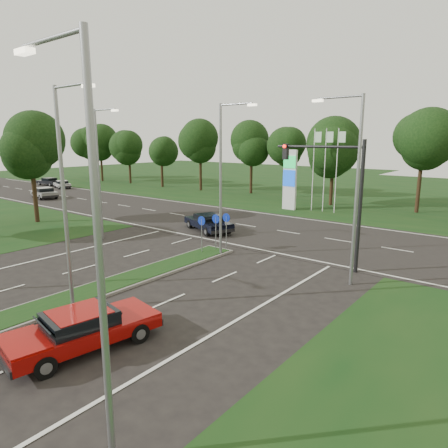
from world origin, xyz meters
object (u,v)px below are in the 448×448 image
Objects in this scene: navy_sedan at (208,222)px; far_car_b at (62,184)px; far_car_c at (49,181)px; far_car_a at (44,193)px; red_sedan at (83,328)px.

navy_sedan reaches higher than far_car_b.
navy_sedan is 1.25× the size of far_car_b.
navy_sedan is 40.50m from far_car_c.
navy_sedan is 27.06m from far_car_a.
far_car_c reaches higher than far_car_b.
far_car_b is 4.81m from far_car_c.
far_car_a is 1.11× the size of far_car_c.
far_car_b is at bearing 60.26° from far_car_a.
red_sedan is 49.33m from far_car_b.
navy_sedan is at bearing -85.65° from far_car_b.
far_car_a is 10.35m from far_car_b.
far_car_a reaches higher than far_car_c.
far_car_c is (-39.61, 8.46, -0.07)m from navy_sedan.
far_car_c is at bearing 162.57° from red_sedan.
red_sedan is 1.10× the size of far_car_a.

